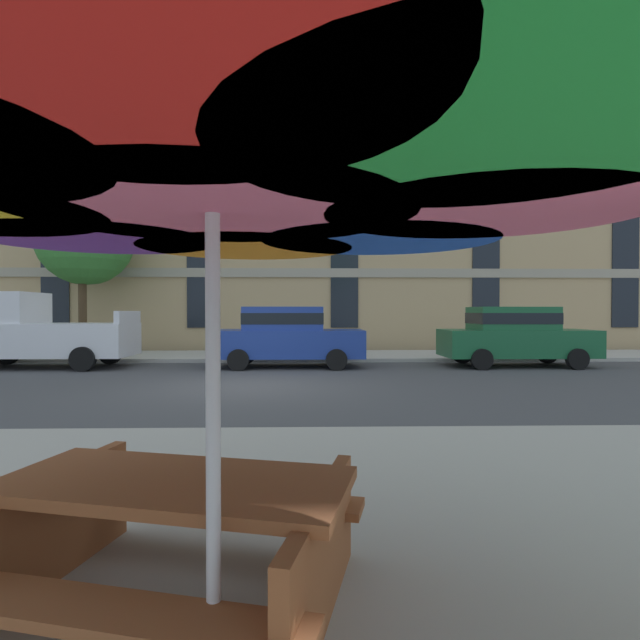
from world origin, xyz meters
TOP-DOWN VIEW (x-y plane):
  - ground_plane at (0.00, 0.00)m, footprint 120.00×120.00m
  - sidewalk_far at (0.00, 6.80)m, footprint 56.00×3.60m
  - apartment_building at (0.00, 14.99)m, footprint 45.93×12.08m
  - pickup_white at (-6.60, 3.70)m, footprint 5.10×2.12m
  - sedan_blue at (0.77, 3.70)m, footprint 4.40×1.98m
  - sedan_green at (7.58, 3.70)m, footprint 4.40×1.98m
  - street_tree_left at (-6.70, 7.29)m, footprint 3.45×3.51m
  - patio_umbrella at (0.98, -9.00)m, footprint 3.52×3.52m
  - picnic_table at (0.67, -8.42)m, footprint 2.11×1.90m

SIDE VIEW (x-z plane):
  - ground_plane at x=0.00m, z-range 0.00..0.00m
  - sidewalk_far at x=0.00m, z-range 0.00..0.12m
  - picnic_table at x=0.67m, z-range 0.10..0.87m
  - sedan_blue at x=0.77m, z-range 0.06..1.84m
  - sedan_green at x=7.58m, z-range 0.06..1.84m
  - pickup_white at x=-6.60m, z-range -0.07..2.13m
  - patio_umbrella at x=0.98m, z-range 0.98..3.44m
  - street_tree_left at x=-6.70m, z-range 1.19..7.25m
  - apartment_building at x=0.00m, z-range 0.00..19.20m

